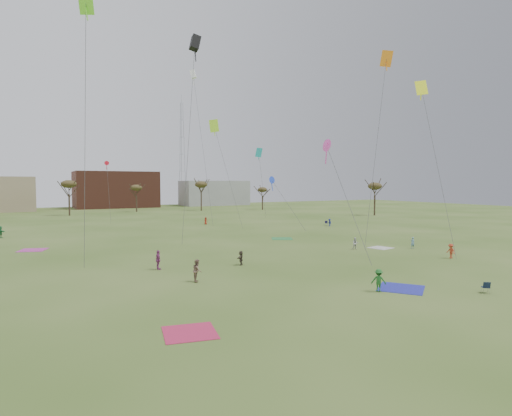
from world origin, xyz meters
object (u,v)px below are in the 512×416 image
camp_chair_center (486,289)px  camp_chair_right (326,224)px  flyer_near_center (379,280)px  radio_tower (182,154)px

camp_chair_center → camp_chair_right: (20.95, 45.61, 0.00)m
camp_chair_center → camp_chair_right: 50.19m
flyer_near_center → radio_tower: size_ratio=0.04×
flyer_near_center → camp_chair_right: flyer_near_center is taller
flyer_near_center → camp_chair_right: bearing=-77.9°
camp_chair_center → camp_chair_right: size_ratio=1.00×
radio_tower → flyer_near_center: bearing=-102.3°
camp_chair_center → radio_tower: 136.03m
camp_chair_right → radio_tower: size_ratio=0.02×
camp_chair_center → camp_chair_right: same height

